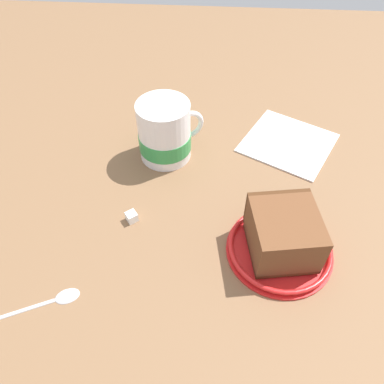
{
  "coord_description": "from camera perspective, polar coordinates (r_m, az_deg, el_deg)",
  "views": [
    {
      "loc": [
        0.7,
        29.02,
        42.71
      ],
      "look_at": [
        3.25,
        -6.65,
        3.0
      ],
      "focal_mm": 35.15,
      "sensor_mm": 36.0,
      "label": 1
    }
  ],
  "objects": [
    {
      "name": "tea_mug",
      "position": [
        0.61,
        -4.11,
        8.97
      ],
      "size": [
        10.48,
        8.51,
        9.92
      ],
      "color": "white",
      "rests_on": "ground_plane"
    },
    {
      "name": "teaspoon",
      "position": [
        0.5,
        -20.51,
        -15.07
      ],
      "size": [
        11.05,
        5.97,
        0.8
      ],
      "color": "silver",
      "rests_on": "ground_plane"
    },
    {
      "name": "ground_plane",
      "position": [
        0.53,
        3.06,
        -8.55
      ],
      "size": [
        157.64,
        157.64,
        2.08
      ],
      "primitive_type": "cube",
      "color": "brown"
    },
    {
      "name": "cake_slice",
      "position": [
        0.49,
        13.69,
        -6.05
      ],
      "size": [
        9.59,
        10.19,
        6.25
      ],
      "color": "#472814",
      "rests_on": "small_plate"
    },
    {
      "name": "folded_napkin",
      "position": [
        0.67,
        14.37,
        7.33
      ],
      "size": [
        18.62,
        18.44,
        0.6
      ],
      "primitive_type": "cube",
      "rotation": [
        0.0,
        0.0,
        -0.49
      ],
      "color": "white",
      "rests_on": "ground_plane"
    },
    {
      "name": "sugar_cube",
      "position": [
        0.54,
        -9.14,
        -3.73
      ],
      "size": [
        2.01,
        2.01,
        1.43
      ],
      "primitive_type": "cube",
      "rotation": [
        0.0,
        0.0,
        0.65
      ],
      "color": "white",
      "rests_on": "ground_plane"
    },
    {
      "name": "small_plate",
      "position": [
        0.52,
        13.14,
        -8.38
      ],
      "size": [
        14.16,
        14.16,
        1.38
      ],
      "color": "red",
      "rests_on": "ground_plane"
    }
  ]
}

